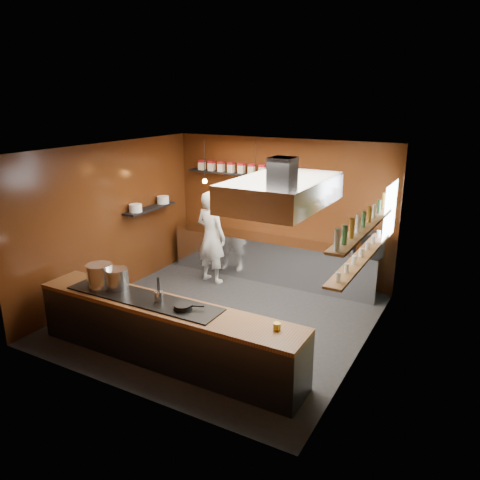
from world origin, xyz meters
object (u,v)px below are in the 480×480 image
Objects in this scene: extractor_hood at (282,192)px; stockpot_small at (117,279)px; stockpot_large at (100,276)px; espresso_machine at (373,243)px; chef at (211,237)px.

extractor_hood is 2.89m from stockpot_small.
stockpot_large is 0.93× the size of espresso_machine.
stockpot_small is 0.18× the size of chef.
stockpot_small is at bearing 21.54° from stockpot_large.
stockpot_small is (-2.26, -1.12, -1.40)m from extractor_hood.
espresso_machine is at bearing 49.07° from stockpot_large.
espresso_machine is at bearing -156.43° from chef.
extractor_hood is 3.06m from espresso_machine.
espresso_machine is at bearing 72.96° from extractor_hood.
chef is (-3.19, -0.79, -0.13)m from espresso_machine.
stockpot_large is at bearing 97.15° from chef.
stockpot_large is 3.04m from chef.
extractor_hood reaches higher than stockpot_large.
extractor_hood is at bearing 25.80° from stockpot_large.
extractor_hood is 4.64× the size of espresso_machine.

